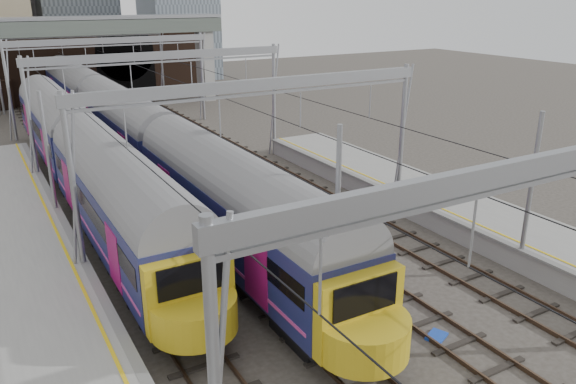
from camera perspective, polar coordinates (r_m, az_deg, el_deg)
ground at (r=21.06m, az=7.90°, el=-13.19°), size 160.00×160.00×0.00m
platform_left at (r=19.56m, az=-22.64°, el=-15.57°), size 4.32×55.00×1.12m
tracks at (r=32.90m, az=-8.12°, el=-0.78°), size 14.40×80.00×0.22m
overhead_line at (r=37.33m, az=-12.45°, el=11.74°), size 16.80×80.00×8.00m
retaining_wall at (r=67.30m, az=-19.40°, el=12.47°), size 28.00×2.75×9.00m
overbridge at (r=60.98m, az=-19.90°, el=14.58°), size 28.00×3.00×9.25m
train_main at (r=48.80m, az=-18.74°, el=8.26°), size 3.09×71.41×5.22m
train_second at (r=34.23m, az=-20.19°, el=3.59°), size 3.05×35.22×5.16m
signal_near_left at (r=18.55m, az=0.82°, el=-7.71°), size 0.34×0.45×4.43m
signal_near_centre at (r=19.56m, az=7.77°, el=-5.07°), size 0.37×0.48×5.17m
equip_cover_a at (r=22.82m, az=7.62°, el=-10.26°), size 1.00×0.85×0.10m
equip_cover_b at (r=24.91m, az=-0.77°, el=-7.37°), size 1.11×0.95×0.11m
equip_cover_c at (r=20.83m, az=14.85°, el=-13.98°), size 0.95×0.83×0.09m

